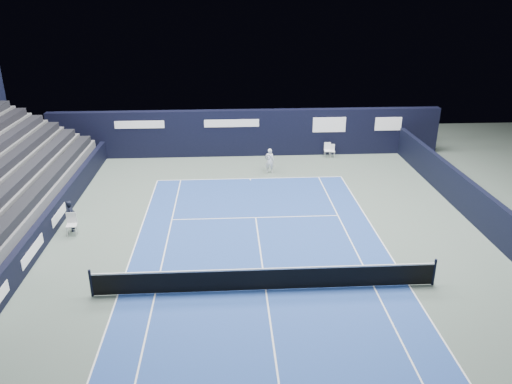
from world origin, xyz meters
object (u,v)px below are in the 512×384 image
(folding_chair_back_b, at_px, (328,149))
(folding_chair_back_a, at_px, (332,148))
(tennis_net, at_px, (266,278))
(tennis_player, at_px, (270,161))
(line_judge_chair, at_px, (72,222))

(folding_chair_back_b, bearing_deg, folding_chair_back_a, 18.62)
(folding_chair_back_a, height_order, tennis_net, tennis_net)
(tennis_net, relative_size, tennis_player, 8.41)
(tennis_player, bearing_deg, line_judge_chair, -141.65)
(folding_chair_back_a, relative_size, folding_chair_back_b, 0.85)
(folding_chair_back_a, xyz_separation_m, folding_chair_back_b, (-0.32, -0.10, 0.00))
(folding_chair_back_b, bearing_deg, tennis_player, -144.92)
(tennis_net, distance_m, tennis_player, 12.96)
(line_judge_chair, relative_size, tennis_player, 0.67)
(folding_chair_back_b, bearing_deg, tennis_net, -108.15)
(tennis_player, bearing_deg, folding_chair_back_b, 34.34)
(folding_chair_back_a, relative_size, line_judge_chair, 0.82)
(folding_chair_back_a, bearing_deg, line_judge_chair, -139.55)
(line_judge_chair, height_order, tennis_net, tennis_net)
(folding_chair_back_b, distance_m, tennis_player, 5.01)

